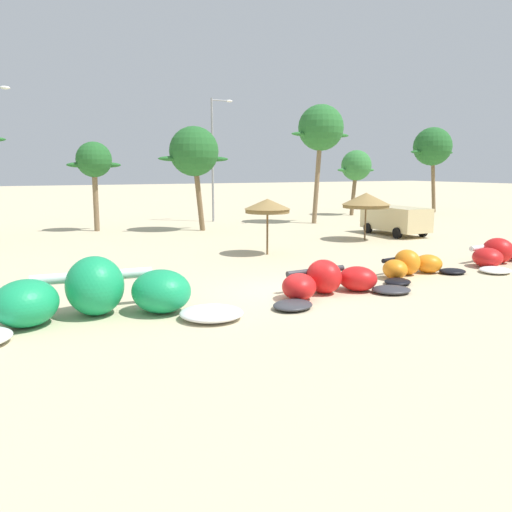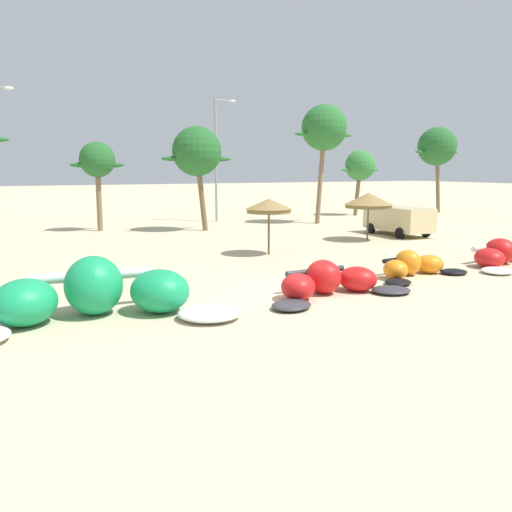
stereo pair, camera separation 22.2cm
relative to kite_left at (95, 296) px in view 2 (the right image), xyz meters
The scene contains 14 objects.
ground_plane 6.48m from the kite_left, ahead, with size 260.00×260.00×0.00m, color beige.
kite_left is the anchor object (origin of this frame).
kite_left_of_center 7.62m from the kite_left, ahead, with size 5.78×2.74×1.18m.
kite_center 12.43m from the kite_left, ahead, with size 4.75×2.49×1.04m.
kite_right_of_center 18.08m from the kite_left, ahead, with size 6.20×3.19×1.15m.
beach_umbrella_near_van 12.45m from the kite_left, 38.40° to the left, with size 2.32×2.32×2.81m.
beach_umbrella_middle 20.04m from the kite_left, 28.94° to the left, with size 2.90×2.90×2.87m.
parked_van 23.48m from the kite_left, 27.55° to the left, with size 2.45×4.85×1.84m.
palm_left_of_gap 22.50m from the kite_left, 80.14° to the left, with size 3.62×2.41×6.12m.
palm_center_left 21.77m from the kite_left, 62.13° to the left, with size 5.07×3.38×7.16m.
palm_center_right 28.98m from the kite_left, 43.09° to the left, with size 5.32×3.55×9.22m.
palm_right_of_gap 36.59m from the kite_left, 40.66° to the left, with size 4.20×2.80×6.01m.
palm_right 43.02m from the kite_left, 32.24° to the left, with size 5.55×3.70×8.30m.
lamppost_west_center 28.22m from the kite_left, 60.62° to the left, with size 1.90×0.24×9.84m.
Camera 2 is at (-8.59, -15.10, 4.26)m, focal length 35.74 mm.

